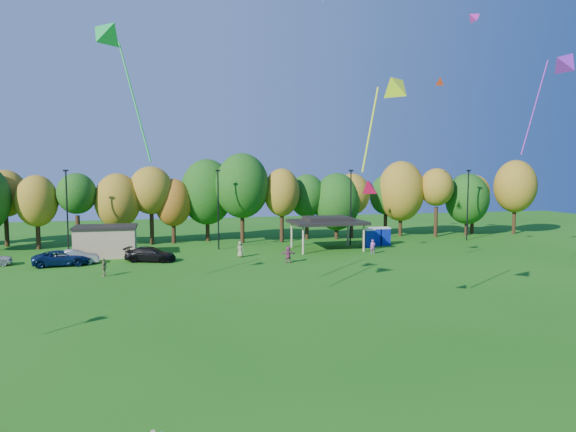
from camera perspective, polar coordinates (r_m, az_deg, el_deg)
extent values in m
plane|color=#19600F|center=(20.82, -0.71, -20.47)|extent=(160.00, 160.00, 0.00)
cylinder|color=black|center=(69.25, -28.79, -1.44)|extent=(0.50, 0.50, 3.79)
ellipsoid|color=olive|center=(68.94, -28.94, 2.21)|extent=(4.94, 4.94, 5.58)
cylinder|color=black|center=(65.18, -26.01, -1.90)|extent=(0.50, 0.50, 3.34)
ellipsoid|color=olive|center=(64.86, -26.14, 1.52)|extent=(4.61, 4.61, 5.88)
cylinder|color=black|center=(64.23, -22.30, -1.64)|extent=(0.50, 0.50, 3.82)
ellipsoid|color=#144C0F|center=(63.89, -22.43, 2.32)|extent=(4.43, 4.43, 4.73)
cylinder|color=black|center=(64.41, -18.31, -1.76)|extent=(0.50, 0.50, 3.25)
ellipsoid|color=olive|center=(64.08, -18.41, 1.62)|extent=(5.33, 5.33, 6.53)
cylinder|color=black|center=(64.75, -14.89, -1.32)|extent=(0.50, 0.50, 3.96)
ellipsoid|color=olive|center=(64.41, -14.98, 2.77)|extent=(5.31, 5.31, 5.82)
cylinder|color=black|center=(65.07, -12.58, -1.65)|extent=(0.50, 0.50, 3.05)
ellipsoid|color=#995914|center=(64.76, -12.64, 1.48)|extent=(4.54, 4.54, 5.87)
cylinder|color=black|center=(66.44, -8.93, -1.13)|extent=(0.50, 0.50, 3.77)
ellipsoid|color=#144C0F|center=(66.12, -8.98, 2.66)|extent=(6.69, 6.69, 8.35)
cylinder|color=black|center=(63.94, -5.09, -1.10)|extent=(0.50, 0.50, 4.28)
ellipsoid|color=#144C0F|center=(63.60, -5.12, 3.38)|extent=(6.64, 6.64, 8.01)
cylinder|color=black|center=(64.60, -0.69, -1.25)|extent=(0.50, 0.50, 3.76)
ellipsoid|color=olive|center=(64.26, -0.70, 2.64)|extent=(4.49, 4.49, 6.02)
cylinder|color=black|center=(67.55, 2.11, -1.12)|extent=(0.50, 0.50, 3.43)
ellipsoid|color=#144C0F|center=(67.24, 2.12, 2.27)|extent=(4.77, 4.77, 5.63)
cylinder|color=black|center=(67.92, 5.41, -1.31)|extent=(0.50, 0.50, 2.95)
ellipsoid|color=#144C0F|center=(67.63, 5.44, 1.60)|extent=(6.14, 6.14, 7.54)
cylinder|color=black|center=(69.11, 7.07, -0.98)|extent=(0.50, 0.50, 3.52)
ellipsoid|color=olive|center=(68.80, 7.10, 2.43)|extent=(4.78, 4.78, 5.53)
cylinder|color=black|center=(72.83, 10.77, -0.78)|extent=(0.50, 0.50, 3.39)
ellipsoid|color=#144C0F|center=(72.54, 10.82, 2.33)|extent=(4.54, 4.54, 5.46)
cylinder|color=black|center=(72.37, 12.38, -0.71)|extent=(0.50, 0.50, 3.72)
ellipsoid|color=olive|center=(72.07, 12.44, 2.72)|extent=(6.32, 6.32, 8.24)
cylinder|color=black|center=(72.65, 16.10, -0.63)|extent=(0.50, 0.50, 4.06)
ellipsoid|color=olive|center=(72.35, 16.19, 3.10)|extent=(4.50, 4.50, 5.13)
cylinder|color=black|center=(75.81, 19.22, -0.87)|extent=(0.50, 0.50, 3.05)
ellipsoid|color=#144C0F|center=(75.54, 19.29, 1.82)|extent=(5.97, 5.97, 7.05)
cylinder|color=black|center=(78.12, 19.78, -0.53)|extent=(0.50, 0.50, 3.55)
ellipsoid|color=olive|center=(77.85, 19.87, 2.50)|extent=(4.60, 4.60, 4.99)
cylinder|color=black|center=(79.83, 23.82, -0.37)|extent=(0.50, 0.50, 4.07)
ellipsoid|color=olive|center=(79.56, 23.94, 3.04)|extent=(5.83, 5.83, 7.42)
cylinder|color=black|center=(59.26, -23.32, 0.31)|extent=(0.16, 0.16, 9.00)
cube|color=black|center=(59.09, -23.48, 4.66)|extent=(0.50, 0.25, 0.18)
cylinder|color=black|center=(58.80, -7.76, 0.64)|extent=(0.16, 0.16, 9.00)
cube|color=black|center=(58.63, -7.81, 5.03)|extent=(0.50, 0.25, 0.18)
cylinder|color=black|center=(62.57, 6.97, 0.91)|extent=(0.16, 0.16, 9.00)
cube|color=black|center=(62.41, 7.02, 5.04)|extent=(0.50, 0.25, 0.18)
cylinder|color=black|center=(69.88, 19.33, 1.10)|extent=(0.16, 0.16, 9.00)
cube|color=black|center=(69.74, 19.43, 4.79)|extent=(0.50, 0.25, 0.18)
cube|color=tan|center=(57.07, -19.58, -2.77)|extent=(6.00, 4.00, 3.00)
cube|color=black|center=(56.88, -19.62, -1.14)|extent=(6.30, 4.30, 0.25)
cylinder|color=tan|center=(55.33, 1.70, -2.71)|extent=(0.24, 0.24, 3.00)
cylinder|color=tan|center=(57.60, 8.43, -2.46)|extent=(0.24, 0.24, 3.00)
cylinder|color=tan|center=(60.12, 0.42, -2.09)|extent=(0.24, 0.24, 3.00)
cylinder|color=tan|center=(62.21, 6.68, -1.88)|extent=(0.24, 0.24, 3.00)
cube|color=black|center=(58.53, 4.35, -0.67)|extent=(8.20, 6.20, 0.35)
cube|color=black|center=(58.49, 4.35, -0.28)|extent=(5.00, 3.50, 0.45)
cube|color=#0B1F98|center=(61.05, 8.94, -2.52)|extent=(1.10, 1.10, 2.00)
cube|color=silver|center=(60.92, 8.96, -1.50)|extent=(1.15, 1.15, 0.18)
cube|color=#0B1F98|center=(62.72, 9.58, -2.32)|extent=(1.10, 1.10, 2.00)
cube|color=silver|center=(62.60, 9.60, -1.33)|extent=(1.15, 1.15, 0.18)
cube|color=#0B1F98|center=(63.21, 10.68, -2.28)|extent=(1.10, 1.10, 2.00)
cube|color=silver|center=(63.09, 10.70, -1.30)|extent=(1.15, 1.15, 0.18)
imported|color=#98979C|center=(53.47, -22.52, -4.24)|extent=(4.39, 1.97, 1.40)
imported|color=#0B1D45|center=(53.23, -23.83, -4.30)|extent=(5.35, 2.80, 1.44)
imported|color=black|center=(52.69, -15.03, -4.13)|extent=(5.36, 3.48, 1.44)
imported|color=#9E4171|center=(50.15, 0.02, -4.29)|extent=(1.60, 0.74, 1.66)
imported|color=#84845A|center=(53.61, -5.33, -3.70)|extent=(0.97, 0.91, 1.67)
imported|color=#838A54|center=(46.56, -19.77, -5.39)|extent=(0.63, 0.98, 1.56)
imported|color=#AC51A1|center=(56.43, 9.40, -3.38)|extent=(0.65, 0.54, 1.54)
cone|color=#DBFF1A|center=(28.56, 12.16, 14.02)|extent=(2.43, 2.37, 1.97)
cylinder|color=#DBFF1A|center=(28.70, 9.13, 9.50)|extent=(1.45, 1.23, 4.73)
cone|color=green|center=(28.75, -19.93, 18.67)|extent=(2.46, 2.50, 2.03)
cylinder|color=green|center=(29.63, -16.70, 12.14)|extent=(1.71, 1.94, 6.61)
cone|color=#B82E15|center=(51.04, 16.51, 14.24)|extent=(1.25, 1.42, 1.18)
cone|color=#C60B3D|center=(29.29, 8.99, 3.38)|extent=(1.58, 1.63, 1.31)
cone|color=purple|center=(47.12, 28.62, 14.95)|extent=(3.00, 2.51, 2.61)
cylinder|color=purple|center=(45.52, 25.72, 10.85)|extent=(2.77, 0.78, 7.55)
cone|color=#CD22A1|center=(47.17, 20.17, 20.10)|extent=(1.30, 1.01, 1.30)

